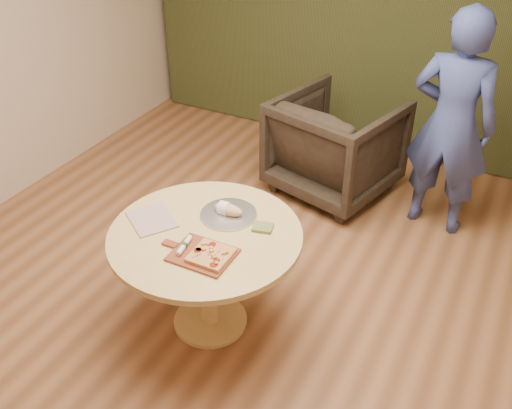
{
  "coord_description": "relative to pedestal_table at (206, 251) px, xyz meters",
  "views": [
    {
      "loc": [
        1.43,
        -2.35,
        2.82
      ],
      "look_at": [
        0.08,
        0.25,
        0.83
      ],
      "focal_mm": 40.0,
      "sensor_mm": 36.0,
      "label": 1
    }
  ],
  "objects": [
    {
      "name": "serving_tray",
      "position": [
        0.03,
        0.23,
        0.15
      ],
      "size": [
        0.36,
        0.36,
        0.02
      ],
      "color": "silver",
      "rests_on": "pedestal_table"
    },
    {
      "name": "curtain",
      "position": [
        0.11,
        2.95,
        0.79
      ],
      "size": [
        4.8,
        0.14,
        2.78
      ],
      "primitive_type": "cube",
      "color": "#2C3217",
      "rests_on": "ground"
    },
    {
      "name": "pizza_paddle",
      "position": [
        0.09,
        -0.19,
        0.15
      ],
      "size": [
        0.45,
        0.28,
        0.01
      ],
      "rotation": [
        0.0,
        0.0,
        0.01
      ],
      "color": "brown",
      "rests_on": "pedestal_table"
    },
    {
      "name": "newspaper",
      "position": [
        -0.36,
        -0.04,
        0.15
      ],
      "size": [
        0.39,
        0.38,
        0.01
      ],
      "primitive_type": "cube",
      "rotation": [
        0.0,
        0.0,
        -0.6
      ],
      "color": "silver",
      "rests_on": "pedestal_table"
    },
    {
      "name": "armchair",
      "position": [
        0.12,
        1.96,
        -0.12
      ],
      "size": [
        1.14,
        1.1,
        0.98
      ],
      "primitive_type": "imported",
      "rotation": [
        0.0,
        0.0,
        2.89
      ],
      "color": "black",
      "rests_on": "ground"
    },
    {
      "name": "pedestal_table",
      "position": [
        0.0,
        0.0,
        0.0
      ],
      "size": [
        1.18,
        1.18,
        0.75
      ],
      "rotation": [
        0.0,
        0.0,
        -0.0
      ],
      "color": "#DDB871",
      "rests_on": "ground"
    },
    {
      "name": "bread_roll",
      "position": [
        0.02,
        0.23,
        0.18
      ],
      "size": [
        0.19,
        0.09,
        0.09
      ],
      "color": "#DFB588",
      "rests_on": "serving_tray"
    },
    {
      "name": "cutlery_roll",
      "position": [
        -0.02,
        -0.19,
        0.17
      ],
      "size": [
        0.06,
        0.2,
        0.03
      ],
      "rotation": [
        0.0,
        0.0,
        0.16
      ],
      "color": "white",
      "rests_on": "pizza_paddle"
    },
    {
      "name": "flatbread_pizza",
      "position": [
        0.16,
        -0.19,
        0.17
      ],
      "size": [
        0.22,
        0.22,
        0.04
      ],
      "rotation": [
        0.0,
        0.0,
        0.01
      ],
      "color": "tan",
      "rests_on": "pizza_paddle"
    },
    {
      "name": "green_packet",
      "position": [
        0.29,
        0.2,
        0.15
      ],
      "size": [
        0.14,
        0.13,
        0.02
      ],
      "primitive_type": "cube",
      "rotation": [
        0.0,
        0.0,
        0.24
      ],
      "color": "#525E2A",
      "rests_on": "pedestal_table"
    },
    {
      "name": "room_shell",
      "position": [
        0.11,
        0.05,
        0.79
      ],
      "size": [
        5.04,
        6.04,
        2.84
      ],
      "color": "#98613C",
      "rests_on": "ground"
    },
    {
      "name": "person_standing",
      "position": [
        1.05,
        1.86,
        0.29
      ],
      "size": [
        0.69,
        0.48,
        1.8
      ],
      "primitive_type": "imported",
      "rotation": [
        0.0,
        0.0,
        3.07
      ],
      "color": "#38478C",
      "rests_on": "ground"
    }
  ]
}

